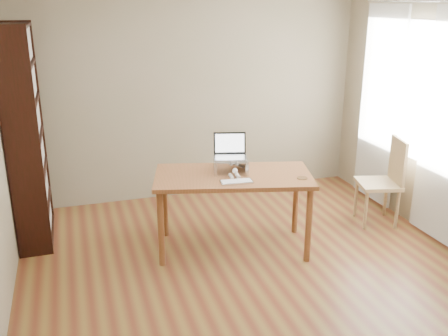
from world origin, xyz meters
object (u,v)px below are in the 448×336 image
desk (233,184)px  chair (384,178)px  keyboard (237,182)px  cat (229,164)px  bookshelf (26,136)px  laptop (229,151)px

desk → chair: chair is taller
desk → keyboard: size_ratio=5.33×
chair → cat: bearing=-166.3°
bookshelf → laptop: bearing=-20.9°
bookshelf → cat: (1.81, -0.71, -0.23)m
keyboard → laptop: bearing=88.4°
desk → keyboard: keyboard is taller
desk → chair: (1.72, 0.09, -0.16)m
keyboard → cat: size_ratio=0.61×
laptop → cat: (-0.00, -0.02, -0.12)m
cat → chair: bearing=5.4°
chair → laptop: bearing=-167.0°
keyboard → chair: 1.81m
chair → bookshelf: bearing=-177.4°
desk → keyboard: 0.25m
bookshelf → desk: bearing=-24.5°
desk → cat: size_ratio=3.23×
keyboard → chair: size_ratio=0.32×
bookshelf → chair: (3.53, -0.73, -0.55)m
bookshelf → chair: bookshelf is taller
bookshelf → keyboard: size_ratio=7.09×
desk → keyboard: (-0.04, -0.22, 0.10)m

